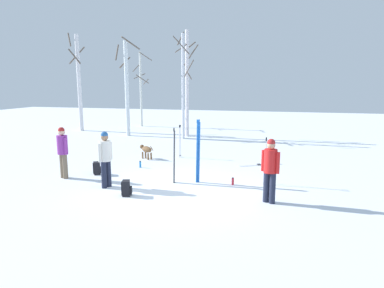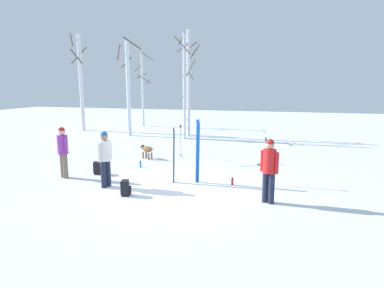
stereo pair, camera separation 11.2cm
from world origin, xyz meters
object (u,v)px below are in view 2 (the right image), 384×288
at_px(water_bottle_0, 232,181).
at_px(birch_tree_2, 128,86).
at_px(birch_tree_0, 81,81).
at_px(person_2, 269,167).
at_px(ski_poles_1, 265,160).
at_px(backpack_0, 126,188).
at_px(birch_tree_4, 184,85).
at_px(water_bottle_1, 140,164).
at_px(dog, 147,150).
at_px(person_0, 63,149).
at_px(ski_pair_planted_0, 198,151).
at_px(birch_tree_1, 143,88).
at_px(backpack_1, 97,168).
at_px(ski_pair_lying_0, 260,165).
at_px(birch_tree_3, 188,82).
at_px(ski_pair_planted_1, 174,156).
at_px(ski_poles_0, 180,140).
at_px(person_1, 105,156).

height_order(water_bottle_0, birch_tree_2, birch_tree_2).
bearing_deg(birch_tree_0, person_2, -41.08).
distance_m(ski_poles_1, birch_tree_0, 15.88).
distance_m(water_bottle_0, birch_tree_2, 11.71).
relative_size(backpack_0, birch_tree_0, 0.07).
distance_m(birch_tree_0, birch_tree_4, 7.78).
height_order(person_2, ski_poles_1, person_2).
distance_m(water_bottle_1, birch_tree_2, 8.65).
height_order(water_bottle_0, birch_tree_4, birch_tree_4).
bearing_deg(birch_tree_2, dog, -58.34).
xyz_separation_m(person_0, ski_pair_planted_0, (4.44, 0.67, 0.02)).
xyz_separation_m(backpack_0, birch_tree_1, (-5.83, 14.80, 2.61)).
relative_size(ski_poles_1, water_bottle_0, 6.49).
height_order(dog, birch_tree_2, birch_tree_2).
xyz_separation_m(ski_pair_planted_0, birch_tree_2, (-6.44, 8.49, 1.95)).
distance_m(backpack_1, birch_tree_1, 13.79).
xyz_separation_m(ski_pair_lying_0, water_bottle_1, (-4.34, -1.53, 0.11)).
relative_size(person_2, birch_tree_3, 0.28).
relative_size(dog, ski_pair_planted_1, 0.45).
bearing_deg(water_bottle_1, birch_tree_1, 112.77).
height_order(ski_pair_planted_1, water_bottle_0, ski_pair_planted_1).
bearing_deg(person_0, ski_poles_0, 55.43).
bearing_deg(ski_pair_planted_0, birch_tree_3, 107.57).
relative_size(birch_tree_1, birch_tree_2, 0.94).
distance_m(person_1, ski_poles_0, 4.75).
xyz_separation_m(backpack_0, birch_tree_3, (-1.27, 10.95, 3.00)).
xyz_separation_m(person_0, birch_tree_4, (1.59, 8.85, 2.06)).
relative_size(birch_tree_0, birch_tree_2, 1.11).
relative_size(person_2, dog, 2.17).
bearing_deg(birch_tree_3, ski_pair_lying_0, -53.48).
xyz_separation_m(ski_pair_lying_0, backpack_1, (-5.40, -2.80, 0.20)).
relative_size(ski_pair_lying_0, birch_tree_1, 0.31).
bearing_deg(ski_poles_1, person_0, -171.21).
bearing_deg(ski_poles_0, ski_poles_1, -39.72).
bearing_deg(water_bottle_1, person_0, -133.91).
bearing_deg(person_1, ski_pair_lying_0, 42.98).
height_order(ski_poles_1, birch_tree_2, birch_tree_2).
distance_m(person_1, backpack_1, 1.81).
xyz_separation_m(birch_tree_0, birch_tree_4, (7.62, -1.57, -0.24)).
relative_size(dog, ski_pair_planted_0, 0.39).
relative_size(ski_pair_planted_0, ski_pair_lying_0, 1.21).
relative_size(person_1, backpack_1, 3.90).
relative_size(ski_pair_planted_1, ski_poles_1, 1.18).
bearing_deg(person_0, person_2, -5.79).
distance_m(ski_pair_planted_0, backpack_1, 3.70).
bearing_deg(ski_poles_0, birch_tree_4, 104.47).
relative_size(ski_pair_planted_1, birch_tree_4, 0.30).
bearing_deg(backpack_1, birch_tree_2, 108.47).
distance_m(ski_poles_1, birch_tree_1, 15.99).
distance_m(ski_pair_planted_0, ski_pair_lying_0, 3.49).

